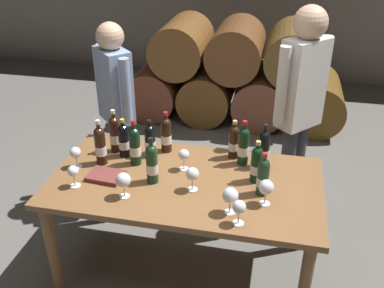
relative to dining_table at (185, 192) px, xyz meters
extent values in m
plane|color=#66635E|center=(0.00, 0.00, -0.67)|extent=(14.00, 14.00, 0.00)
cylinder|color=brown|center=(-0.95, 2.60, -0.37)|extent=(0.60, 0.90, 0.60)
cylinder|color=brown|center=(-0.32, 2.60, -0.37)|extent=(0.60, 0.90, 0.60)
cylinder|color=brown|center=(0.31, 2.60, -0.37)|extent=(0.60, 0.90, 0.60)
cylinder|color=brown|center=(0.95, 2.60, -0.37)|extent=(0.60, 0.90, 0.60)
cylinder|color=brown|center=(-0.63, 2.60, 0.18)|extent=(0.60, 0.90, 0.60)
cylinder|color=brown|center=(0.00, 2.60, 0.18)|extent=(0.60, 0.90, 0.60)
cylinder|color=brown|center=(0.63, 2.60, 0.18)|extent=(0.60, 0.90, 0.60)
cube|color=brown|center=(0.00, 0.00, 0.07)|extent=(1.70, 0.90, 0.04)
cylinder|color=brown|center=(-0.77, -0.39, -0.31)|extent=(0.07, 0.07, 0.72)
cylinder|color=brown|center=(-0.77, 0.39, -0.31)|extent=(0.07, 0.07, 0.72)
cylinder|color=brown|center=(0.77, 0.39, -0.31)|extent=(0.07, 0.07, 0.72)
cylinder|color=black|center=(-0.47, 0.21, 0.19)|extent=(0.07, 0.07, 0.19)
sphere|color=black|center=(-0.47, 0.21, 0.29)|extent=(0.07, 0.07, 0.07)
cylinder|color=black|center=(-0.47, 0.21, 0.32)|extent=(0.03, 0.03, 0.06)
cylinder|color=gold|center=(-0.47, 0.21, 0.36)|extent=(0.03, 0.03, 0.02)
cylinder|color=silver|center=(-0.47, 0.21, 0.18)|extent=(0.07, 0.07, 0.06)
cylinder|color=black|center=(0.46, 0.27, 0.20)|extent=(0.07, 0.07, 0.22)
sphere|color=black|center=(0.46, 0.27, 0.31)|extent=(0.07, 0.07, 0.07)
cylinder|color=black|center=(0.46, 0.27, 0.34)|extent=(0.03, 0.03, 0.07)
cylinder|color=black|center=(0.46, 0.27, 0.39)|extent=(0.03, 0.03, 0.02)
cylinder|color=silver|center=(0.46, 0.27, 0.19)|extent=(0.07, 0.07, 0.06)
cylinder|color=black|center=(-0.59, 0.08, 0.20)|extent=(0.07, 0.07, 0.22)
sphere|color=black|center=(-0.59, 0.08, 0.32)|extent=(0.07, 0.07, 0.07)
cylinder|color=black|center=(-0.59, 0.08, 0.35)|extent=(0.03, 0.03, 0.07)
cylinder|color=silver|center=(-0.59, 0.08, 0.40)|extent=(0.03, 0.03, 0.03)
cylinder|color=silver|center=(-0.59, 0.08, 0.19)|extent=(0.07, 0.07, 0.07)
cylinder|color=black|center=(0.43, 0.08, 0.19)|extent=(0.07, 0.07, 0.20)
sphere|color=black|center=(0.43, 0.08, 0.29)|extent=(0.07, 0.07, 0.07)
cylinder|color=black|center=(0.43, 0.08, 0.32)|extent=(0.03, 0.03, 0.06)
cylinder|color=tan|center=(0.43, 0.08, 0.36)|extent=(0.03, 0.03, 0.02)
cylinder|color=silver|center=(0.43, 0.08, 0.18)|extent=(0.07, 0.07, 0.06)
cylinder|color=#19381E|center=(-0.19, -0.06, 0.20)|extent=(0.07, 0.07, 0.22)
sphere|color=#19381E|center=(-0.19, -0.06, 0.31)|extent=(0.07, 0.07, 0.07)
cylinder|color=#19381E|center=(-0.19, -0.06, 0.34)|extent=(0.03, 0.03, 0.07)
cylinder|color=black|center=(-0.19, -0.06, 0.39)|extent=(0.03, 0.03, 0.02)
cylinder|color=silver|center=(-0.19, -0.06, 0.19)|extent=(0.07, 0.07, 0.06)
cylinder|color=black|center=(-0.37, 0.12, 0.20)|extent=(0.07, 0.07, 0.22)
sphere|color=black|center=(-0.37, 0.12, 0.32)|extent=(0.07, 0.07, 0.07)
cylinder|color=black|center=(-0.37, 0.12, 0.35)|extent=(0.03, 0.03, 0.07)
cylinder|color=#B21E23|center=(-0.37, 0.12, 0.40)|extent=(0.03, 0.03, 0.03)
cylinder|color=silver|center=(-0.37, 0.12, 0.19)|extent=(0.07, 0.07, 0.07)
cylinder|color=#19381E|center=(0.48, -0.05, 0.19)|extent=(0.07, 0.07, 0.20)
sphere|color=#19381E|center=(0.48, -0.05, 0.29)|extent=(0.07, 0.07, 0.07)
cylinder|color=#19381E|center=(0.48, -0.05, 0.32)|extent=(0.03, 0.03, 0.06)
cylinder|color=#B21E23|center=(0.48, -0.05, 0.36)|extent=(0.03, 0.03, 0.02)
cylinder|color=silver|center=(0.48, -0.05, 0.18)|extent=(0.07, 0.07, 0.06)
cylinder|color=black|center=(0.26, 0.34, 0.19)|extent=(0.07, 0.07, 0.19)
sphere|color=black|center=(0.26, 0.34, 0.29)|extent=(0.07, 0.07, 0.07)
cylinder|color=black|center=(0.26, 0.34, 0.32)|extent=(0.03, 0.03, 0.06)
cylinder|color=tan|center=(0.26, 0.34, 0.36)|extent=(0.03, 0.03, 0.02)
cylinder|color=silver|center=(0.26, 0.34, 0.18)|extent=(0.07, 0.07, 0.06)
cylinder|color=black|center=(-0.21, 0.33, 0.20)|extent=(0.07, 0.07, 0.21)
sphere|color=black|center=(-0.21, 0.33, 0.31)|extent=(0.07, 0.07, 0.07)
cylinder|color=black|center=(-0.21, 0.33, 0.33)|extent=(0.03, 0.03, 0.07)
cylinder|color=#B21E23|center=(-0.21, 0.33, 0.38)|extent=(0.03, 0.03, 0.02)
cylinder|color=silver|center=(-0.21, 0.33, 0.19)|extent=(0.07, 0.07, 0.06)
cylinder|color=black|center=(-0.55, 0.26, 0.20)|extent=(0.07, 0.07, 0.22)
sphere|color=black|center=(-0.55, 0.26, 0.32)|extent=(0.07, 0.07, 0.07)
cylinder|color=black|center=(-0.55, 0.26, 0.35)|extent=(0.03, 0.03, 0.07)
cylinder|color=silver|center=(-0.55, 0.26, 0.39)|extent=(0.03, 0.03, 0.03)
cylinder|color=silver|center=(-0.55, 0.26, 0.19)|extent=(0.07, 0.07, 0.07)
cylinder|color=black|center=(-0.30, 0.24, 0.19)|extent=(0.07, 0.07, 0.19)
sphere|color=black|center=(-0.30, 0.24, 0.29)|extent=(0.07, 0.07, 0.07)
cylinder|color=black|center=(-0.30, 0.24, 0.31)|extent=(0.03, 0.03, 0.06)
cylinder|color=black|center=(-0.30, 0.24, 0.35)|extent=(0.03, 0.03, 0.02)
cylinder|color=silver|center=(-0.30, 0.24, 0.18)|extent=(0.07, 0.07, 0.06)
cylinder|color=black|center=(0.33, 0.27, 0.20)|extent=(0.07, 0.07, 0.22)
sphere|color=black|center=(0.33, 0.27, 0.32)|extent=(0.07, 0.07, 0.07)
cylinder|color=black|center=(0.33, 0.27, 0.35)|extent=(0.03, 0.03, 0.07)
cylinder|color=#B21E23|center=(0.33, 0.27, 0.39)|extent=(0.03, 0.03, 0.03)
cylinder|color=silver|center=(0.33, 0.27, 0.19)|extent=(0.07, 0.07, 0.07)
cylinder|color=white|center=(-0.31, -0.25, 0.09)|extent=(0.06, 0.06, 0.00)
cylinder|color=white|center=(-0.31, -0.25, 0.13)|extent=(0.01, 0.01, 0.07)
sphere|color=white|center=(-0.31, -0.25, 0.21)|extent=(0.09, 0.09, 0.09)
cylinder|color=white|center=(-0.04, 0.12, 0.09)|extent=(0.06, 0.06, 0.00)
cylinder|color=white|center=(-0.04, 0.12, 0.13)|extent=(0.01, 0.01, 0.07)
sphere|color=white|center=(-0.04, 0.12, 0.20)|extent=(0.07, 0.07, 0.07)
cylinder|color=white|center=(0.38, -0.35, 0.09)|extent=(0.06, 0.06, 0.00)
cylinder|color=white|center=(0.38, -0.35, 0.13)|extent=(0.01, 0.01, 0.07)
sphere|color=white|center=(0.38, -0.35, 0.20)|extent=(0.07, 0.07, 0.07)
cylinder|color=white|center=(0.50, -0.15, 0.09)|extent=(0.06, 0.06, 0.00)
cylinder|color=white|center=(0.50, -0.15, 0.13)|extent=(0.01, 0.01, 0.07)
sphere|color=white|center=(0.50, -0.15, 0.21)|extent=(0.09, 0.09, 0.09)
cylinder|color=white|center=(0.07, -0.09, 0.09)|extent=(0.06, 0.06, 0.00)
cylinder|color=white|center=(0.07, -0.09, 0.13)|extent=(0.01, 0.01, 0.07)
sphere|color=white|center=(0.07, -0.09, 0.21)|extent=(0.08, 0.08, 0.08)
cylinder|color=white|center=(0.32, -0.27, 0.09)|extent=(0.06, 0.06, 0.00)
cylinder|color=white|center=(0.32, -0.27, 0.13)|extent=(0.01, 0.01, 0.07)
sphere|color=white|center=(0.32, -0.27, 0.21)|extent=(0.09, 0.09, 0.09)
cylinder|color=white|center=(-0.73, 0.00, 0.09)|extent=(0.06, 0.06, 0.00)
cylinder|color=white|center=(-0.73, 0.00, 0.13)|extent=(0.01, 0.01, 0.07)
sphere|color=white|center=(-0.73, 0.00, 0.20)|extent=(0.07, 0.07, 0.07)
cylinder|color=white|center=(-0.65, -0.21, 0.09)|extent=(0.06, 0.06, 0.00)
cylinder|color=white|center=(-0.65, -0.21, 0.13)|extent=(0.01, 0.01, 0.07)
sphere|color=white|center=(-0.65, -0.21, 0.20)|extent=(0.07, 0.07, 0.07)
cube|color=brown|center=(-0.50, -0.08, 0.11)|extent=(0.23, 0.18, 0.03)
cylinder|color=#383842|center=(0.71, 0.79, -0.24)|extent=(0.11, 0.11, 0.85)
cylinder|color=#383842|center=(0.64, 0.71, -0.24)|extent=(0.11, 0.11, 0.85)
cube|color=silver|center=(0.68, 0.75, 0.51)|extent=(0.35, 0.36, 0.64)
cylinder|color=silver|center=(0.82, 0.91, 0.54)|extent=(0.08, 0.08, 0.54)
cylinder|color=silver|center=(0.53, 0.59, 0.54)|extent=(0.08, 0.08, 0.54)
sphere|color=tan|center=(0.68, 0.75, 0.93)|extent=(0.23, 0.23, 0.23)
cylinder|color=#383842|center=(-0.76, 0.76, -0.28)|extent=(0.11, 0.11, 0.77)
cylinder|color=#383842|center=(-0.68, 0.68, -0.28)|extent=(0.11, 0.11, 0.77)
cube|color=#8499BC|center=(-0.72, 0.72, 0.39)|extent=(0.35, 0.35, 0.58)
cylinder|color=#8499BC|center=(-0.87, 0.87, 0.42)|extent=(0.08, 0.08, 0.49)
cylinder|color=#8499BC|center=(-0.57, 0.57, 0.42)|extent=(0.08, 0.08, 0.49)
sphere|color=tan|center=(-0.72, 0.72, 0.77)|extent=(0.21, 0.21, 0.21)
camera|label=1|loc=(0.52, -2.22, 1.61)|focal=40.66mm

